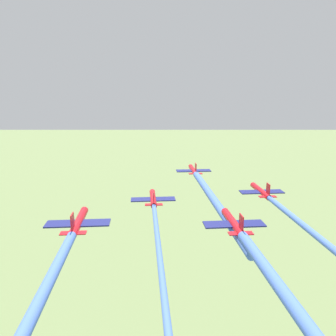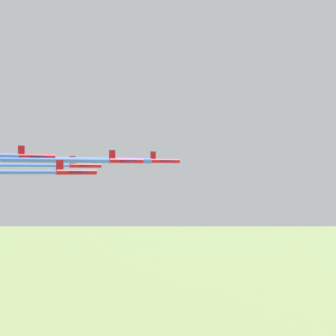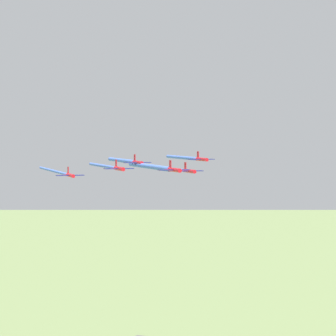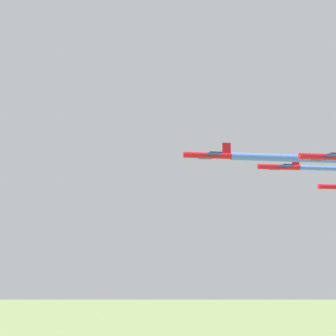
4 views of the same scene
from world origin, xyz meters
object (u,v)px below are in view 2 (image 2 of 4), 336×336
jet_2 (125,161)px  jet_3 (4,155)px  jet_1 (84,166)px  jet_5 (75,172)px  jet_0 (164,161)px  jet_4 (35,156)px

jet_2 → jet_3: jet_3 is taller
jet_1 → jet_5: size_ratio=1.00×
jet_1 → jet_2: bearing=-0.0°
jet_0 → jet_1: size_ratio=1.00×
jet_2 → jet_5: (-19.54, 5.91, -2.58)m
jet_5 → jet_4: bearing=180.0°
jet_4 → jet_5: size_ratio=1.00×
jet_1 → jet_2: 20.73m
jet_3 → jet_4: size_ratio=1.00×
jet_4 → jet_5: 21.01m
jet_2 → jet_5: 20.58m
jet_1 → jet_3: bearing=-120.5°
jet_3 → jet_1: bearing=59.5°
jet_2 → jet_1: bearing=180.0°
jet_4 → jet_0: bearing=90.0°
jet_2 → jet_4: (-4.33, 19.95, 0.98)m
jet_3 → jet_4: 20.72m
jet_3 → jet_5: jet_3 is taller
jet_1 → jet_2: jet_2 is taller
jet_0 → jet_2: 20.42m
jet_1 → jet_3: size_ratio=1.00×
jet_1 → jet_5: bearing=-29.5°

